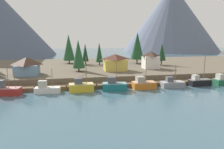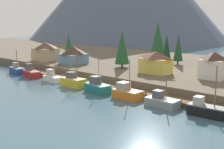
{
  "view_description": "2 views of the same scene",
  "coord_description": "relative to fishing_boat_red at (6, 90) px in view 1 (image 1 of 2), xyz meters",
  "views": [
    {
      "loc": [
        -10.39,
        -55.27,
        13.77
      ],
      "look_at": [
        0.7,
        2.42,
        3.44
      ],
      "focal_mm": 33.75,
      "sensor_mm": 36.0,
      "label": 1
    },
    {
      "loc": [
        46.3,
        -47.94,
        16.25
      ],
      "look_at": [
        0.55,
        2.62,
        3.47
      ],
      "focal_mm": 47.74,
      "sensor_mm": 36.0,
      "label": 2
    }
  ],
  "objects": [
    {
      "name": "ground_plane",
      "position": [
        26.22,
        21.89,
        -1.72
      ],
      "size": [
        400.0,
        400.0,
        1.0
      ],
      "primitive_type": "cube",
      "color": "#3D5B6B"
    },
    {
      "name": "conifer_back_left",
      "position": [
        52.73,
        28.89,
        6.66
      ],
      "size": [
        3.59,
        3.59,
        8.94
      ],
      "color": "#4C3823",
      "rests_on": "shoreline_bank"
    },
    {
      "name": "house_white",
      "position": [
        44.43,
        19.89,
        4.5
      ],
      "size": [
        5.64,
        5.0,
        6.31
      ],
      "color": "silver",
      "rests_on": "shoreline_bank"
    },
    {
      "name": "fishing_boat_orange",
      "position": [
        34.84,
        0.15,
        0.03
      ],
      "size": [
        6.17,
        3.16,
        8.44
      ],
      "rotation": [
        0.0,
        0.0,
        0.0
      ],
      "color": "#CC6B1E",
      "rests_on": "ground_plane"
    },
    {
      "name": "fishing_boat_white",
      "position": [
        9.38,
        0.31,
        -0.2
      ],
      "size": [
        6.37,
        2.92,
        6.24
      ],
      "rotation": [
        0.0,
        0.0,
        -0.07
      ],
      "color": "silver",
      "rests_on": "ground_plane"
    },
    {
      "name": "mountain_central_peak",
      "position": [
        118.63,
        156.26,
        32.48
      ],
      "size": [
        98.61,
        98.61,
        67.41
      ],
      "primitive_type": "cone",
      "color": "slate",
      "rests_on": "ground_plane"
    },
    {
      "name": "fishing_boat_green",
      "position": [
        59.77,
        0.17,
        -0.06
      ],
      "size": [
        6.46,
        3.13,
        6.31
      ],
      "rotation": [
        0.0,
        0.0,
        0.09
      ],
      "color": "#1E5B3D",
      "rests_on": "ground_plane"
    },
    {
      "name": "fishing_boat_yellow",
      "position": [
        17.95,
        0.17,
        0.05
      ],
      "size": [
        6.29,
        3.12,
        8.96
      ],
      "rotation": [
        0.0,
        0.0,
        0.01
      ],
      "color": "gold",
      "rests_on": "ground_plane"
    },
    {
      "name": "conifer_back_right",
      "position": [
        44.19,
        35.56,
        9.02
      ],
      "size": [
        5.9,
        5.9,
        13.58
      ],
      "color": "#4C3823",
      "rests_on": "shoreline_bank"
    },
    {
      "name": "conifer_centre",
      "position": [
        18.1,
        18.38,
        7.15
      ],
      "size": [
        4.18,
        4.18,
        10.64
      ],
      "color": "#4C3823",
      "rests_on": "shoreline_bank"
    },
    {
      "name": "house_blue",
      "position": [
        2.41,
        13.62,
        4.08
      ],
      "size": [
        6.99,
        7.17,
        5.47
      ],
      "color": "#6689A8",
      "rests_on": "shoreline_bank"
    },
    {
      "name": "conifer_mid_left",
      "position": [
        21.55,
        36.4,
        6.35
      ],
      "size": [
        2.78,
        2.78,
        8.85
      ],
      "color": "#4C3823",
      "rests_on": "shoreline_bank"
    },
    {
      "name": "conifer_near_right",
      "position": [
        27.22,
        33.9,
        6.51
      ],
      "size": [
        2.92,
        2.92,
        9.28
      ],
      "color": "#4C3823",
      "rests_on": "shoreline_bank"
    },
    {
      "name": "fishing_boat_red",
      "position": [
        0.0,
        0.0,
        0.0
      ],
      "size": [
        6.58,
        3.55,
        7.29
      ],
      "rotation": [
        0.0,
        0.0,
        -0.16
      ],
      "color": "maroon",
      "rests_on": "ground_plane"
    },
    {
      "name": "shoreline_bank",
      "position": [
        26.22,
        33.89,
        0.03
      ],
      "size": [
        400.0,
        56.0,
        2.5
      ],
      "primitive_type": "cube",
      "color": "brown",
      "rests_on": "ground_plane"
    },
    {
      "name": "fishing_boat_grey",
      "position": [
        43.33,
        0.14,
        -0.22
      ],
      "size": [
        6.33,
        3.19,
        6.37
      ],
      "rotation": [
        0.0,
        0.0,
        -0.03
      ],
      "color": "gray",
      "rests_on": "ground_plane"
    },
    {
      "name": "dock",
      "position": [
        26.22,
        3.87,
        -0.72
      ],
      "size": [
        80.0,
        4.0,
        1.6
      ],
      "color": "brown",
      "rests_on": "ground_plane"
    },
    {
      "name": "fishing_boat_teal",
      "position": [
        26.59,
        -0.18,
        0.07
      ],
      "size": [
        6.63,
        3.85,
        7.86
      ],
      "rotation": [
        0.0,
        0.0,
        -0.15
      ],
      "color": "#196B70",
      "rests_on": "ground_plane"
    },
    {
      "name": "house_yellow",
      "position": [
        30.51,
        16.92,
        4.19
      ],
      "size": [
        7.93,
        4.95,
        5.7
      ],
      "color": "gold",
      "rests_on": "shoreline_bank"
    },
    {
      "name": "fishing_boat_black",
      "position": [
        51.9,
        0.39,
        -0.06
      ],
      "size": [
        6.39,
        2.73,
        8.84
      ],
      "rotation": [
        0.0,
        0.0,
        0.07
      ],
      "color": "black",
      "rests_on": "ground_plane"
    },
    {
      "name": "conifer_mid_right",
      "position": [
        14.72,
        41.58,
        8.29
      ],
      "size": [
        5.16,
        5.16,
        12.68
      ],
      "color": "#4C3823",
      "rests_on": "shoreline_bank"
    }
  ]
}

